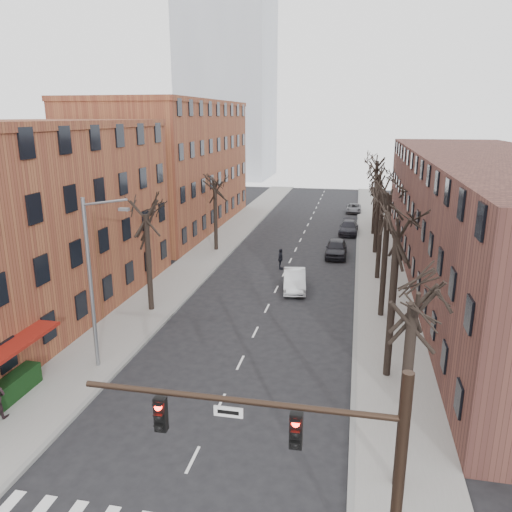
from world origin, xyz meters
The scene contains 22 objects.
sidewalk_left centered at (-8.00, 35.00, 0.07)m, with size 4.00×90.00×0.15m, color gray.
sidewalk_right centered at (8.00, 35.00, 0.07)m, with size 4.00×90.00×0.15m, color gray.
building_left_near centered at (-16.00, 15.00, 6.00)m, with size 12.00×26.00×12.00m, color brown.
building_left_far centered at (-16.00, 44.00, 7.00)m, with size 12.00×28.00×14.00m, color brown.
building_right centered at (16.00, 30.00, 5.00)m, with size 12.00×50.00×10.00m, color #512D26.
office_tower centered at (-22.00, 95.00, 30.00)m, with size 18.00×18.00×60.00m, color #B2B7BF.
awning_left centered at (-9.40, 6.00, 0.00)m, with size 1.20×7.00×0.15m, color maroon.
tree_right_a centered at (7.60, 4.00, 0.00)m, with size 5.20×5.20×10.00m, color black, non-canonical shape.
tree_right_b centered at (7.60, 12.00, 0.00)m, with size 5.20×5.20×10.80m, color black, non-canonical shape.
tree_right_c centered at (7.60, 20.00, 0.00)m, with size 5.20×5.20×11.60m, color black, non-canonical shape.
tree_right_d centered at (7.60, 28.00, 0.00)m, with size 5.20×5.20×10.00m, color black, non-canonical shape.
tree_right_e centered at (7.60, 36.00, 0.00)m, with size 5.20×5.20×10.80m, color black, non-canonical shape.
tree_right_f centered at (7.60, 44.00, 0.00)m, with size 5.20×5.20×11.60m, color black, non-canonical shape.
tree_left_a centered at (-7.60, 18.00, 0.00)m, with size 5.20×5.20×9.50m, color black, non-canonical shape.
tree_left_b centered at (-7.60, 34.00, 0.00)m, with size 5.20×5.20×9.50m, color black, non-canonical shape.
signal_mast_arm centered at (5.45, -1.00, 4.40)m, with size 8.14×0.30×7.20m.
streetlight centered at (-7.03, 10.00, 5.01)m, with size 2.45×0.22×9.03m.
silver_sedan centered at (1.36, 24.21, 0.76)m, with size 1.62×4.63×1.53m, color silver.
parked_car_near centered at (4.02, 34.25, 0.81)m, with size 1.92×4.77×1.63m, color black.
parked_car_mid centered at (4.95, 44.05, 0.71)m, with size 2.00×4.92×1.43m, color black.
parked_car_far centered at (5.30, 57.22, 0.59)m, with size 1.97×4.26×1.18m, color #5C5E64.
pedestrian_crossing centered at (-0.50, 29.23, 0.91)m, with size 1.07×0.44×1.82m, color black.
Camera 1 is at (5.64, -11.53, 12.74)m, focal length 35.00 mm.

